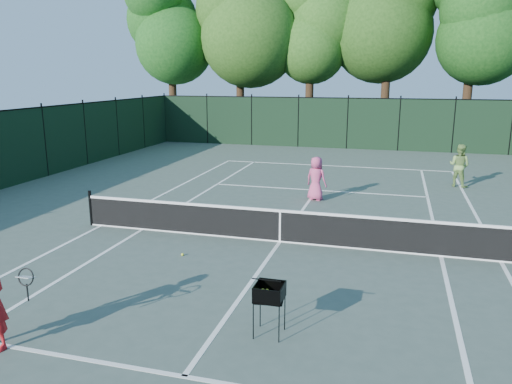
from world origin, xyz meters
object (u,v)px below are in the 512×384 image
(player_pink, at_px, (316,179))
(player_green, at_px, (459,165))
(loose_ball_midcourt, at_px, (182,254))
(ball_hopper, at_px, (269,292))

(player_pink, distance_m, player_green, 6.39)
(player_green, distance_m, loose_ball_midcourt, 12.76)
(loose_ball_midcourt, bearing_deg, player_green, 54.01)
(player_green, bearing_deg, ball_hopper, 102.31)
(player_pink, relative_size, player_green, 0.92)
(ball_hopper, bearing_deg, player_green, 64.86)
(ball_hopper, bearing_deg, loose_ball_midcourt, 127.04)
(ball_hopper, xyz_separation_m, loose_ball_midcourt, (-3.03, 3.15, -0.75))
(player_pink, distance_m, ball_hopper, 9.73)
(player_green, bearing_deg, player_pink, 66.51)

